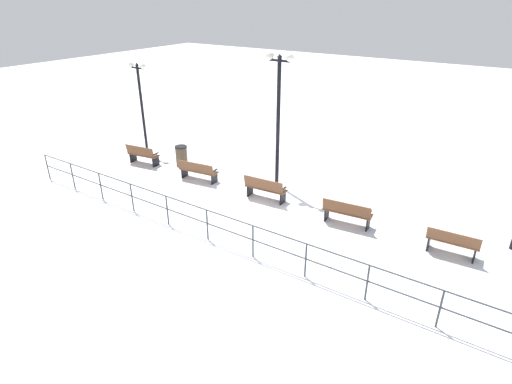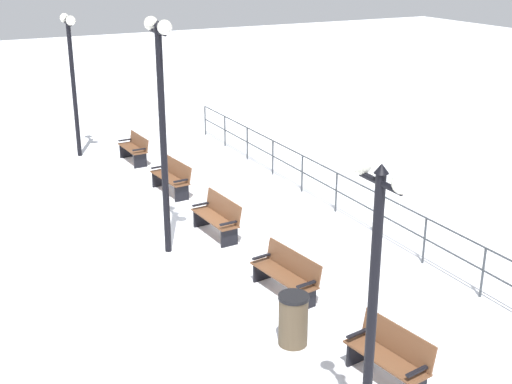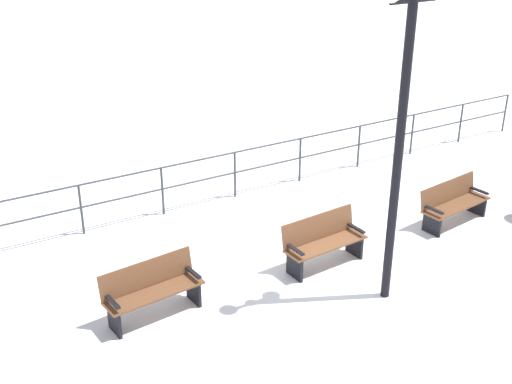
{
  "view_description": "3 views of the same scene",
  "coord_description": "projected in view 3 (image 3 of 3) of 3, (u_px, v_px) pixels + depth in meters",
  "views": [
    {
      "loc": [
        -11.92,
        -7.57,
        7.16
      ],
      "look_at": [
        -1.77,
        -0.81,
        1.28
      ],
      "focal_mm": 29.02,
      "sensor_mm": 36.0,
      "label": 1
    },
    {
      "loc": [
        6.21,
        14.04,
        6.66
      ],
      "look_at": [
        -1.11,
        -0.25,
        0.84
      ],
      "focal_mm": 48.03,
      "sensor_mm": 36.0,
      "label": 2
    },
    {
      "loc": [
        8.63,
        -6.43,
        6.43
      ],
      "look_at": [
        -1.17,
        -0.72,
        1.15
      ],
      "focal_mm": 46.46,
      "sensor_mm": 36.0,
      "label": 3
    }
  ],
  "objects": [
    {
      "name": "ground_plane",
      "position": [
        321.0,
        262.0,
        12.41
      ],
      "size": [
        80.0,
        80.0,
        0.0
      ],
      "primitive_type": "plane",
      "color": "white",
      "rests_on": "ground"
    },
    {
      "name": "bench_second",
      "position": [
        152.0,
        289.0,
        10.7
      ],
      "size": [
        0.69,
        1.69,
        0.93
      ],
      "rotation": [
        0.0,
        0.0,
        0.1
      ],
      "color": "brown",
      "rests_on": "ground"
    },
    {
      "name": "bench_third",
      "position": [
        323.0,
        241.0,
        12.16
      ],
      "size": [
        0.66,
        1.66,
        0.95
      ],
      "rotation": [
        0.0,
        0.0,
        0.07
      ],
      "color": "brown",
      "rests_on": "ground"
    },
    {
      "name": "bench_fourth",
      "position": [
        453.0,
        202.0,
        13.71
      ],
      "size": [
        0.76,
        1.75,
        0.87
      ],
      "rotation": [
        0.0,
        0.0,
        0.13
      ],
      "color": "brown",
      "rests_on": "ground"
    },
    {
      "name": "lamppost_middle",
      "position": [
        404.0,
        100.0,
        9.94
      ],
      "size": [
        0.3,
        1.14,
        5.25
      ],
      "color": "black",
      "rests_on": "ground"
    },
    {
      "name": "waterfront_railing",
      "position": [
        235.0,
        167.0,
        14.72
      ],
      "size": [
        0.05,
        17.53,
        1.1
      ],
      "color": "#383D42",
      "rests_on": "ground"
    }
  ]
}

